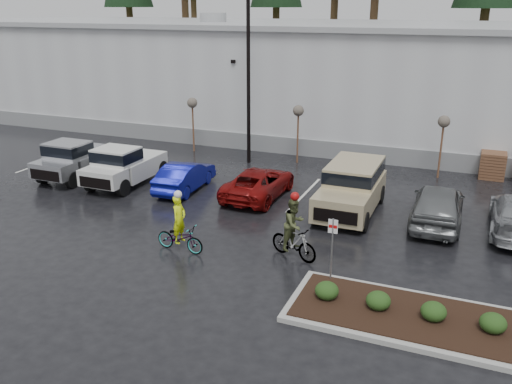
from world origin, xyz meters
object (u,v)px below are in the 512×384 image
at_px(pickup_silver, 81,157).
at_px(car_red, 259,183).
at_px(sapling_mid, 298,114).
at_px(cyclist_hivis, 180,232).
at_px(suv_tan, 351,190).
at_px(sapling_east, 444,125).
at_px(sapling_west, 192,106).
at_px(car_grey, 438,204).
at_px(pickup_white, 128,163).
at_px(lamppost, 248,58).
at_px(pallet_stack_a, 493,165).
at_px(car_blue, 185,176).
at_px(fire_lane_sign, 332,243).
at_px(cyclist_olive, 294,235).

xyz_separation_m(pickup_silver, car_red, (9.61, 0.42, -0.32)).
bearing_deg(sapling_mid, cyclist_hivis, -91.29).
bearing_deg(car_red, suv_tan, 174.96).
xyz_separation_m(sapling_east, cyclist_hivis, (-7.78, -12.48, -2.02)).
distance_m(sapling_west, car_grey, 15.91).
bearing_deg(pickup_white, car_grey, 0.71).
relative_size(sapling_mid, sapling_east, 1.00).
distance_m(lamppost, suv_tan, 10.01).
bearing_deg(sapling_mid, car_red, -88.57).
distance_m(pallet_stack_a, car_blue, 15.39).
height_order(fire_lane_sign, cyclist_hivis, cyclist_hivis).
relative_size(pickup_silver, car_grey, 1.08).
distance_m(pickup_white, car_red, 6.71).
bearing_deg(car_red, cyclist_hivis, 86.48).
xyz_separation_m(sapling_east, cyclist_olive, (-3.86, -11.50, -1.85)).
distance_m(sapling_mid, car_blue, 7.63).
height_order(sapling_east, car_red, sapling_east).
height_order(sapling_east, pickup_white, sapling_east).
distance_m(pickup_silver, suv_tan, 13.92).
distance_m(sapling_west, cyclist_hivis, 14.09).
bearing_deg(pickup_white, pickup_silver, 178.92).
bearing_deg(suv_tan, lamppost, 141.72).
relative_size(sapling_mid, fire_lane_sign, 1.45).
height_order(sapling_west, pallet_stack_a, sapling_west).
height_order(fire_lane_sign, pickup_white, fire_lane_sign).
bearing_deg(fire_lane_sign, car_grey, 67.61).
bearing_deg(pickup_silver, sapling_east, 20.98).
height_order(sapling_west, car_red, sapling_west).
distance_m(suv_tan, cyclist_hivis, 7.64).
xyz_separation_m(pickup_silver, pickup_white, (2.93, -0.05, 0.00)).
xyz_separation_m(lamppost, sapling_west, (-4.00, 1.00, -2.96)).
distance_m(sapling_west, cyclist_olive, 15.44).
bearing_deg(lamppost, cyclist_hivis, -79.06).
distance_m(sapling_east, car_red, 9.76).
xyz_separation_m(sapling_east, pickup_silver, (-16.96, -6.50, -1.75)).
height_order(pallet_stack_a, fire_lane_sign, fire_lane_sign).
bearing_deg(suv_tan, sapling_mid, 124.48).
xyz_separation_m(sapling_east, fire_lane_sign, (-2.20, -12.80, -1.32)).
bearing_deg(pickup_white, cyclist_olive, -25.90).
distance_m(lamppost, cyclist_olive, 13.08).
xyz_separation_m(lamppost, pickup_silver, (-6.96, -5.50, -4.71)).
xyz_separation_m(pallet_stack_a, cyclist_olive, (-6.36, -12.50, 0.20)).
xyz_separation_m(lamppost, cyclist_hivis, (2.22, -11.48, -4.98)).
xyz_separation_m(pallet_stack_a, car_blue, (-13.44, -7.50, 0.00)).
distance_m(sapling_mid, car_grey, 10.37).
bearing_deg(sapling_east, pickup_white, -154.96).
height_order(pallet_stack_a, pickup_white, pickup_white).
height_order(fire_lane_sign, suv_tan, fire_lane_sign).
bearing_deg(pickup_silver, fire_lane_sign, -23.10).
distance_m(sapling_mid, car_red, 6.43).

